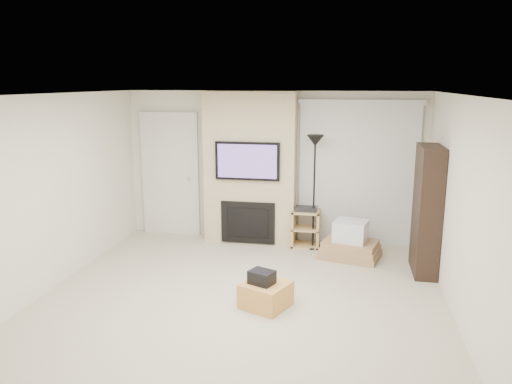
% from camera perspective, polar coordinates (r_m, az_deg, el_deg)
% --- Properties ---
extents(floor, '(5.00, 5.50, 0.00)m').
position_cam_1_polar(floor, '(6.16, -2.11, -12.93)').
color(floor, beige).
rests_on(floor, ground).
extents(ceiling, '(5.00, 5.50, 0.00)m').
position_cam_1_polar(ceiling, '(5.57, -2.32, 11.00)').
color(ceiling, white).
rests_on(ceiling, wall_back).
extents(wall_back, '(5.00, 0.00, 2.50)m').
position_cam_1_polar(wall_back, '(8.38, 1.95, 2.92)').
color(wall_back, silver).
rests_on(wall_back, ground).
extents(wall_front, '(5.00, 0.00, 2.50)m').
position_cam_1_polar(wall_front, '(3.26, -13.24, -13.18)').
color(wall_front, silver).
rests_on(wall_front, ground).
extents(wall_left, '(0.00, 5.50, 2.50)m').
position_cam_1_polar(wall_left, '(6.74, -23.43, -0.50)').
color(wall_left, silver).
rests_on(wall_left, ground).
extents(wall_right, '(0.00, 5.50, 2.50)m').
position_cam_1_polar(wall_right, '(5.74, 22.95, -2.57)').
color(wall_right, silver).
rests_on(wall_right, ground).
extents(hvac_vent, '(0.35, 0.18, 0.01)m').
position_cam_1_polar(hvac_vent, '(6.28, 2.97, 11.14)').
color(hvac_vent, silver).
rests_on(hvac_vent, ceiling).
extents(ottoman, '(0.66, 0.66, 0.30)m').
position_cam_1_polar(ottoman, '(6.10, 1.12, -11.65)').
color(ottoman, gold).
rests_on(ottoman, floor).
extents(black_bag, '(0.34, 0.31, 0.16)m').
position_cam_1_polar(black_bag, '(5.99, 0.67, -9.71)').
color(black_bag, black).
rests_on(black_bag, ottoman).
extents(fireplace_wall, '(1.50, 0.47, 2.50)m').
position_cam_1_polar(fireplace_wall, '(8.24, -0.68, 2.66)').
color(fireplace_wall, '#C7B78C').
rests_on(fireplace_wall, floor).
extents(entry_door, '(1.02, 0.11, 2.14)m').
position_cam_1_polar(entry_door, '(8.83, -9.72, 1.95)').
color(entry_door, silver).
rests_on(entry_door, floor).
extents(vertical_blinds, '(1.98, 0.10, 2.37)m').
position_cam_1_polar(vertical_blinds, '(8.24, 11.58, 2.67)').
color(vertical_blinds, silver).
rests_on(vertical_blinds, floor).
extents(floor_lamp, '(0.27, 0.27, 1.84)m').
position_cam_1_polar(floor_lamp, '(7.89, 6.74, 3.68)').
color(floor_lamp, black).
rests_on(floor_lamp, floor).
extents(av_stand, '(0.45, 0.38, 0.66)m').
position_cam_1_polar(av_stand, '(8.20, 5.72, -3.85)').
color(av_stand, tan).
rests_on(av_stand, floor).
extents(box_stack, '(1.00, 0.84, 0.58)m').
position_cam_1_polar(box_stack, '(7.81, 10.73, -5.81)').
color(box_stack, tan).
rests_on(box_stack, floor).
extents(bookshelf, '(0.30, 0.80, 1.80)m').
position_cam_1_polar(bookshelf, '(7.31, 18.94, -2.00)').
color(bookshelf, black).
rests_on(bookshelf, floor).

